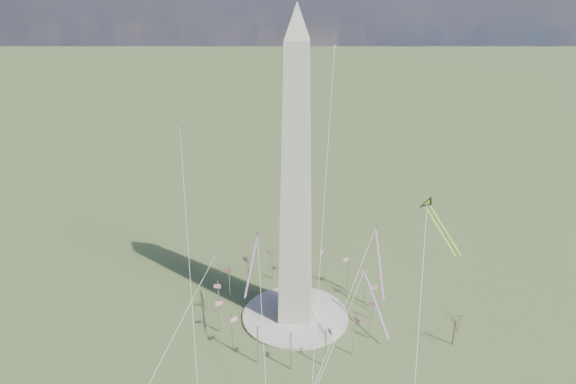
{
  "coord_description": "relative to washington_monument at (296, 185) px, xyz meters",
  "views": [
    {
      "loc": [
        6.62,
        -146.51,
        103.74
      ],
      "look_at": [
        -2.49,
        0.0,
        45.59
      ],
      "focal_mm": 32.0,
      "sensor_mm": 36.0,
      "label": 1
    }
  ],
  "objects": [
    {
      "name": "kite_diamond_purple",
      "position": [
        -26.43,
        2.85,
        -26.58
      ],
      "size": [
        2.43,
        3.22,
        9.4
      ],
      "rotation": [
        0.0,
        0.0,
        2.32
      ],
      "color": "navy",
      "rests_on": "ground"
    },
    {
      "name": "kite_streamer_left",
      "position": [
        25.35,
        -8.47,
        -17.7
      ],
      "size": [
        2.32,
        20.67,
        14.18
      ],
      "rotation": [
        0.0,
        0.0,
        3.19
      ],
      "color": "#FF4A28",
      "rests_on": "ground"
    },
    {
      "name": "kite_small_red",
      "position": [
        -42.88,
        28.92,
        12.73
      ],
      "size": [
        1.64,
        2.44,
        5.17
      ],
      "rotation": [
        0.0,
        0.0,
        2.5
      ],
      "color": "red",
      "rests_on": "ground"
    },
    {
      "name": "ground",
      "position": [
        0.0,
        0.0,
        -47.95
      ],
      "size": [
        2000.0,
        2000.0,
        0.0
      ],
      "primitive_type": "plane",
      "color": "#3C542A",
      "rests_on": "ground"
    },
    {
      "name": "flagpole_ring",
      "position": [
        -0.0,
        -0.0,
        -40.68
      ],
      "size": [
        54.4,
        54.4,
        13.0
      ],
      "color": "silver",
      "rests_on": "ground"
    },
    {
      "name": "kite_streamer_mid",
      "position": [
        -12.66,
        -8.93,
        -20.45
      ],
      "size": [
        3.02,
        18.58,
        12.76
      ],
      "rotation": [
        0.0,
        0.0,
        3.04
      ],
      "color": "#FF4A28",
      "rests_on": "ground"
    },
    {
      "name": "kite_delta_black",
      "position": [
        41.45,
        2.38,
        -7.1
      ],
      "size": [
        12.17,
        16.6,
        14.08
      ],
      "rotation": [
        0.0,
        0.0,
        3.67
      ],
      "color": "black",
      "rests_on": "ground"
    },
    {
      "name": "washington_monument",
      "position": [
        0.0,
        0.0,
        0.0
      ],
      "size": [
        15.56,
        15.56,
        100.0
      ],
      "color": "beige",
      "rests_on": "plaza"
    },
    {
      "name": "tree_near",
      "position": [
        49.96,
        -11.59,
        -38.61
      ],
      "size": [
        7.49,
        7.49,
        13.1
      ],
      "color": "#453D2A",
      "rests_on": "ground"
    },
    {
      "name": "plaza",
      "position": [
        0.0,
        0.0,
        -47.55
      ],
      "size": [
        36.0,
        36.0,
        0.8
      ],
      "primitive_type": "cylinder",
      "color": "#B7B0A7",
      "rests_on": "ground"
    },
    {
      "name": "kite_streamer_right",
      "position": [
        25.31,
        -2.56,
        -36.47
      ],
      "size": [
        8.0,
        19.79,
        14.12
      ],
      "rotation": [
        0.0,
        0.0,
        3.48
      ],
      "color": "#FF4A28",
      "rests_on": "ground"
    },
    {
      "name": "kite_small_white",
      "position": [
        11.63,
        50.02,
        35.61
      ],
      "size": [
        1.54,
        1.35,
        4.0
      ],
      "rotation": [
        0.0,
        0.0,
        3.21
      ],
      "color": "silver",
      "rests_on": "ground"
    }
  ]
}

